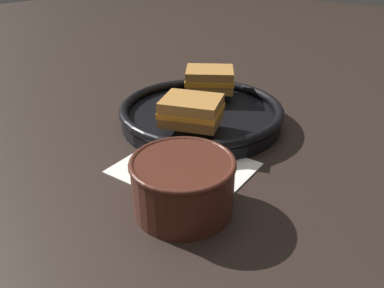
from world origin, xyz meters
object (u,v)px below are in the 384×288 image
soup_bowl (183,182)px  skillet (201,114)px  sandwich_near_right (191,111)px  sandwich_near_left (210,79)px  spoon (203,178)px

soup_bowl → skillet: 0.28m
skillet → sandwich_near_right: sandwich_near_right is taller
sandwich_near_left → sandwich_near_right: same height
spoon → sandwich_near_left: (-0.17, 0.24, 0.06)m
soup_bowl → sandwich_near_left: size_ratio=1.07×
sandwich_near_right → skillet: bearing=116.4°
soup_bowl → sandwich_near_left: 0.36m
skillet → sandwich_near_left: (-0.04, 0.08, 0.04)m
skillet → sandwich_near_right: bearing=-63.6°
soup_bowl → spoon: bearing=104.2°
soup_bowl → skillet: soup_bowl is taller
soup_bowl → sandwich_near_right: 0.19m
skillet → spoon: bearing=-51.2°
soup_bowl → spoon: 0.08m
spoon → sandwich_near_right: bearing=162.4°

